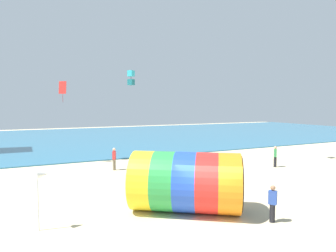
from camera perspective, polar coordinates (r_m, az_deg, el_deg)
ground_plane at (r=14.23m, az=7.74°, el=-17.50°), size 120.00×120.00×0.00m
sea at (r=48.40m, az=-16.82°, el=-2.28°), size 120.00×40.00×0.10m
giant_inflatable_tube at (r=14.89m, az=3.49°, el=-10.57°), size 5.95×5.38×2.92m
kite_handler at (r=14.47m, az=19.29°, el=-13.76°), size 0.39×0.42×1.66m
kite_red_diamond at (r=27.92m, az=-19.45°, el=6.88°), size 0.62×0.61×1.85m
kite_cyan_box at (r=21.10m, az=-7.06°, el=9.10°), size 0.52×0.52×1.07m
bystander_near_water at (r=26.80m, az=19.75°, el=-5.46°), size 0.41×0.41×1.76m
bystander_mid_beach at (r=24.45m, az=-10.22°, el=-6.13°), size 0.37×0.42×1.80m
beach_flag at (r=13.57m, az=-22.79°, el=-8.90°), size 0.47×0.36×2.54m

